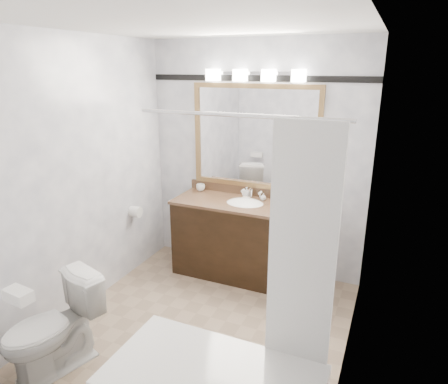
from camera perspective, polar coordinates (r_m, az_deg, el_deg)
The scene contains 13 objects.
room at distance 3.17m, azimuth -3.40°, elevation -0.24°, with size 2.42×2.62×2.52m.
vanity at distance 4.34m, azimuth 2.92°, elevation -6.65°, with size 1.53×0.58×0.97m.
mirror at distance 4.27m, azimuth 4.42°, elevation 7.81°, with size 1.40×0.04×1.10m.
vanity_light_bar at distance 4.15m, azimuth 4.38°, elevation 16.34°, with size 1.02×0.14×0.12m.
accent_stripe at distance 4.22m, azimuth 4.67°, elevation 15.89°, with size 2.40×0.01×0.06m, color black.
tp_roll at distance 4.46m, azimuth -12.52°, elevation -2.77°, with size 0.12×0.12×0.11m, color white.
toilet at distance 3.37m, azimuth -23.35°, elevation -17.45°, with size 0.41×0.72×0.73m, color white.
tissue_box at distance 3.05m, azimuth -27.31°, elevation -12.98°, with size 0.20×0.11×0.08m, color white.
coffee_maker at distance 3.98m, azimuth 11.65°, elevation -0.24°, with size 0.18×0.23×0.35m.
cup_left at distance 4.58m, azimuth -3.36°, elevation 0.65°, with size 0.10×0.10×0.08m, color white.
soap_bottle_a at distance 4.33m, azimuth 3.25°, elevation -0.06°, with size 0.05×0.05×0.12m, color white.
soap_bottle_b at distance 4.27m, azimuth 5.63°, elevation -0.67°, with size 0.06×0.06×0.08m, color white.
soap_bar at distance 4.30m, azimuth 3.18°, elevation -0.88°, with size 0.07×0.05×0.02m, color beige.
Camera 1 is at (1.38, -2.69, 2.22)m, focal length 32.00 mm.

